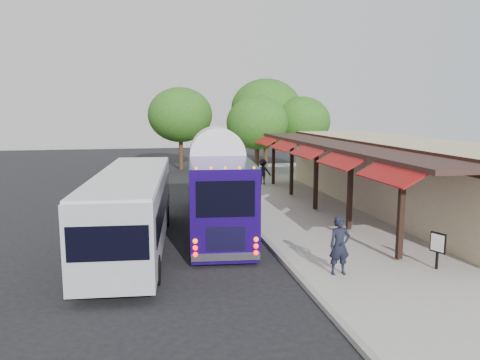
{
  "coord_description": "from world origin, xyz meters",
  "views": [
    {
      "loc": [
        -4.41,
        -17.8,
        5.22
      ],
      "look_at": [
        -0.07,
        4.03,
        1.8
      ],
      "focal_mm": 35.0,
      "sensor_mm": 36.0,
      "label": 1
    }
  ],
  "objects": [
    {
      "name": "tree_mid",
      "position": [
        5.73,
        21.67,
        5.17
      ],
      "size": [
        6.05,
        6.05,
        7.75
      ],
      "color": "#382314",
      "rests_on": "ground"
    },
    {
      "name": "sign_board",
      "position": [
        4.52,
        -5.0,
        0.96
      ],
      "size": [
        0.24,
        0.52,
        1.19
      ],
      "rotation": [
        0.0,
        0.0,
        0.38
      ],
      "color": "black",
      "rests_on": "sidewalk"
    },
    {
      "name": "city_bus",
      "position": [
        -5.03,
        -0.37,
        1.6
      ],
      "size": [
        3.23,
        10.95,
        2.9
      ],
      "rotation": [
        0.0,
        0.0,
        -0.08
      ],
      "color": "#989AA0",
      "rests_on": "ground"
    },
    {
      "name": "ground",
      "position": [
        0.0,
        0.0,
        0.0
      ],
      "size": [
        90.0,
        90.0,
        0.0
      ],
      "primitive_type": "plane",
      "color": "black",
      "rests_on": "ground"
    },
    {
      "name": "ped_a",
      "position": [
        1.29,
        -4.82,
        1.06
      ],
      "size": [
        0.67,
        0.45,
        1.81
      ],
      "primitive_type": "imported",
      "rotation": [
        0.0,
        0.0,
        -0.02
      ],
      "color": "black",
      "rests_on": "sidewalk"
    },
    {
      "name": "tree_right",
      "position": [
        8.14,
        19.39,
        4.13
      ],
      "size": [
        4.84,
        4.84,
        6.19
      ],
      "color": "#382314",
      "rests_on": "ground"
    },
    {
      "name": "ped_c",
      "position": [
        0.6,
        11.03,
        1.11
      ],
      "size": [
        1.19,
        0.65,
        1.93
      ],
      "primitive_type": "imported",
      "rotation": [
        0.0,
        0.0,
        3.31
      ],
      "color": "black",
      "rests_on": "sidewalk"
    },
    {
      "name": "tree_far",
      "position": [
        -1.58,
        22.37,
        4.66
      ],
      "size": [
        5.46,
        5.46,
        6.99
      ],
      "color": "#382314",
      "rests_on": "ground"
    },
    {
      "name": "ped_d",
      "position": [
        3.15,
        12.41,
        1.0
      ],
      "size": [
        1.19,
        0.81,
        1.69
      ],
      "primitive_type": "imported",
      "rotation": [
        0.0,
        0.0,
        2.97
      ],
      "color": "black",
      "rests_on": "sidewalk"
    },
    {
      "name": "coach_bus",
      "position": [
        -1.45,
        2.25,
        1.89
      ],
      "size": [
        3.37,
        11.16,
        3.52
      ],
      "rotation": [
        0.0,
        0.0,
        -0.1
      ],
      "color": "#1B0757",
      "rests_on": "ground"
    },
    {
      "name": "tree_left",
      "position": [
        3.96,
        17.48,
        4.08
      ],
      "size": [
        4.79,
        4.79,
        6.13
      ],
      "color": "#382314",
      "rests_on": "ground"
    },
    {
      "name": "station_shelter",
      "position": [
        8.38,
        4.0,
        1.85
      ],
      "size": [
        8.15,
        20.0,
        3.6
      ],
      "color": "tan",
      "rests_on": "ground"
    },
    {
      "name": "ped_b",
      "position": [
        0.6,
        7.46,
        0.99
      ],
      "size": [
        0.95,
        0.82,
        1.69
      ],
      "primitive_type": "imported",
      "rotation": [
        0.0,
        0.0,
        2.9
      ],
      "color": "black",
      "rests_on": "sidewalk"
    },
    {
      "name": "curb",
      "position": [
        0.05,
        4.0,
        0.07
      ],
      "size": [
        0.2,
        40.0,
        0.16
      ],
      "primitive_type": "cube",
      "color": "gray",
      "rests_on": "ground"
    },
    {
      "name": "sidewalk",
      "position": [
        5.0,
        4.0,
        0.07
      ],
      "size": [
        10.0,
        40.0,
        0.15
      ],
      "primitive_type": "cube",
      "color": "#9E9B93",
      "rests_on": "ground"
    }
  ]
}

